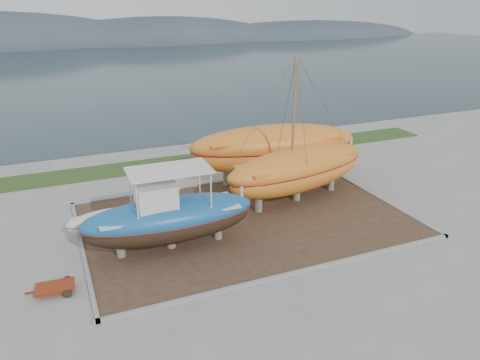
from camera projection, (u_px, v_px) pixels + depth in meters
name	position (u px, v px, depth m)	size (l,w,h in m)	color
ground	(277.00, 253.00, 23.70)	(140.00, 140.00, 0.00)	gray
dirt_patch	(246.00, 220.00, 27.12)	(18.00, 12.00, 0.06)	#422D1E
curb_frame	(246.00, 219.00, 27.11)	(18.60, 12.60, 0.15)	gray
grass_strip	(187.00, 161.00, 36.98)	(44.00, 3.00, 0.08)	#284219
sea	(98.00, 70.00, 83.71)	(260.00, 100.00, 0.04)	#1D323A
mountain_ridge	(72.00, 44.00, 130.86)	(200.00, 36.00, 20.00)	#333D49
blue_caique	(169.00, 209.00, 23.37)	(8.83, 2.76, 4.25)	#195E9D
white_dinghy	(101.00, 222.00, 25.55)	(3.73, 1.40, 1.12)	silver
orange_sailboat	(300.00, 131.00, 28.12)	(10.43, 3.07, 9.01)	orange
orange_bare_hull	(274.00, 154.00, 32.28)	(11.74, 3.52, 3.85)	orange
red_trailer	(55.00, 289.00, 20.43)	(2.46, 1.23, 0.35)	maroon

